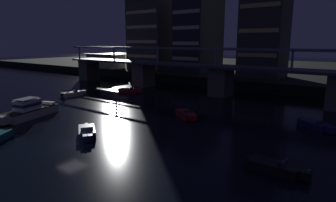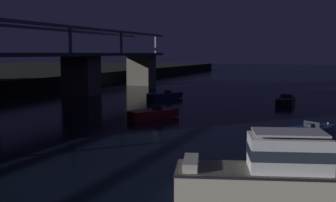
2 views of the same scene
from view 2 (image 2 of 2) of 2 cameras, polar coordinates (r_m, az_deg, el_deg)
name	(u,v)px [view 2 (image 2 of 2)]	position (r m, az deg, el deg)	size (l,w,h in m)	color
cabin_cruiser_near_left	(281,173)	(18.46, 14.84, -9.23)	(4.75, 9.36, 2.79)	beige
speedboat_mid_left	(164,96)	(55.42, -0.51, 0.67)	(4.76, 3.86, 1.16)	#19234C
speedboat_mid_center	(152,114)	(39.03, -2.11, -1.76)	(4.74, 3.91, 1.16)	maroon
speedboat_mid_right	(286,101)	(51.46, 15.44, -0.01)	(5.20, 1.86, 1.16)	black
speedboat_far_center	(306,133)	(31.42, 17.89, -4.07)	(4.72, 3.95, 1.16)	#19234C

